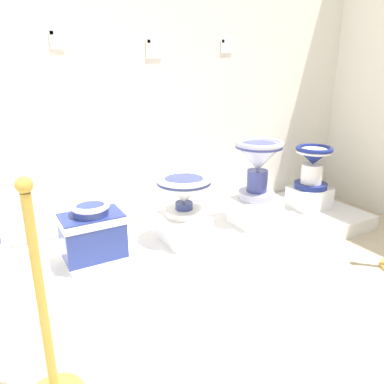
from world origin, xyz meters
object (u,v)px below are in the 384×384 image
(plinth_block_leftmost, at_px, (184,228))
(info_placard_second, at_px, (57,39))
(antique_toilet_rightmost, at_px, (92,230))
(antique_toilet_leftmost, at_px, (184,190))
(plinth_block_squat_floral, at_px, (309,197))
(stanchion_post_near_left, at_px, (48,340))
(plinth_block_rightmost, at_px, (95,259))
(info_placard_fourth, at_px, (227,45))
(antique_toilet_squat_floral, at_px, (313,162))
(plinth_block_broad_patterned, at_px, (255,211))
(antique_toilet_broad_patterned, at_px, (258,161))
(info_placard_third, at_px, (154,48))

(plinth_block_leftmost, xyz_separation_m, info_placard_second, (-0.67, 0.53, 1.33))
(antique_toilet_rightmost, bearing_deg, antique_toilet_leftmost, -1.88)
(plinth_block_squat_floral, relative_size, info_placard_second, 2.69)
(stanchion_post_near_left, bearing_deg, plinth_block_rightmost, 63.43)
(antique_toilet_leftmost, relative_size, info_placard_second, 3.26)
(antique_toilet_rightmost, distance_m, plinth_block_squat_floral, 2.04)
(plinth_block_leftmost, relative_size, info_placard_fourth, 2.84)
(antique_toilet_squat_floral, height_order, info_placard_second, info_placard_second)
(info_placard_second, bearing_deg, antique_toilet_squat_floral, -13.26)
(plinth_block_broad_patterned, height_order, antique_toilet_broad_patterned, antique_toilet_broad_patterned)
(antique_toilet_rightmost, bearing_deg, info_placard_fourth, 20.13)
(plinth_block_squat_floral, bearing_deg, plinth_block_broad_patterned, -175.81)
(plinth_block_broad_patterned, distance_m, antique_toilet_squat_floral, 0.75)
(plinth_block_broad_patterned, bearing_deg, antique_toilet_leftmost, -179.85)
(info_placard_fourth, bearing_deg, plinth_block_broad_patterned, -93.12)
(antique_toilet_broad_patterned, bearing_deg, plinth_block_broad_patterned, -135.00)
(plinth_block_broad_patterned, distance_m, stanchion_post_near_left, 2.00)
(info_placard_third, xyz_separation_m, stanchion_post_near_left, (-1.16, -1.39, -1.21))
(antique_toilet_leftmost, height_order, plinth_block_squat_floral, antique_toilet_leftmost)
(antique_toilet_leftmost, distance_m, info_placard_fourth, 1.34)
(antique_toilet_leftmost, xyz_separation_m, info_placard_fourth, (0.71, 0.53, 1.01))
(info_placard_second, relative_size, info_placard_third, 0.83)
(antique_toilet_broad_patterned, relative_size, info_placard_second, 3.85)
(antique_toilet_broad_patterned, distance_m, info_placard_third, 1.19)
(plinth_block_leftmost, bearing_deg, info_placard_second, 141.72)
(antique_toilet_rightmost, bearing_deg, info_placard_third, 35.39)
(plinth_block_squat_floral, height_order, info_placard_second, info_placard_second)
(antique_toilet_rightmost, xyz_separation_m, stanchion_post_near_left, (-0.44, -0.89, -0.05))
(plinth_block_rightmost, height_order, antique_toilet_broad_patterned, antique_toilet_broad_patterned)
(antique_toilet_leftmost, height_order, info_placard_third, info_placard_third)
(antique_toilet_rightmost, bearing_deg, stanchion_post_near_left, -116.57)
(antique_toilet_leftmost, xyz_separation_m, plinth_block_broad_patterned, (0.68, 0.00, -0.30))
(antique_toilet_squat_floral, bearing_deg, plinth_block_broad_patterned, -175.81)
(antique_toilet_broad_patterned, distance_m, antique_toilet_squat_floral, 0.69)
(plinth_block_squat_floral, relative_size, antique_toilet_squat_floral, 0.88)
(plinth_block_leftmost, xyz_separation_m, antique_toilet_squat_floral, (1.36, 0.05, 0.33))
(plinth_block_rightmost, bearing_deg, stanchion_post_near_left, -116.57)
(info_placard_second, distance_m, info_placard_third, 0.71)
(plinth_block_leftmost, distance_m, plinth_block_squat_floral, 1.36)
(info_placard_second, height_order, stanchion_post_near_left, info_placard_second)
(antique_toilet_rightmost, distance_m, antique_toilet_squat_floral, 2.05)
(plinth_block_squat_floral, height_order, antique_toilet_squat_floral, antique_toilet_squat_floral)
(plinth_block_rightmost, height_order, plinth_block_leftmost, plinth_block_leftmost)
(stanchion_post_near_left, bearing_deg, info_placard_fourth, 37.31)
(plinth_block_rightmost, relative_size, plinth_block_squat_floral, 1.10)
(plinth_block_rightmost, bearing_deg, antique_toilet_broad_patterned, -0.86)
(antique_toilet_broad_patterned, height_order, info_placard_third, info_placard_third)
(info_placard_third, bearing_deg, info_placard_second, -180.00)
(stanchion_post_near_left, bearing_deg, plinth_block_squat_floral, 20.25)
(plinth_block_rightmost, xyz_separation_m, plinth_block_squat_floral, (2.04, 0.03, 0.07))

